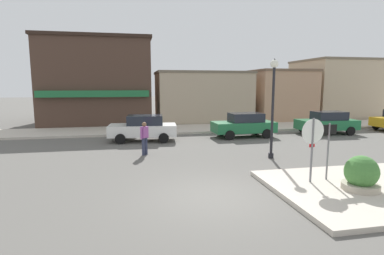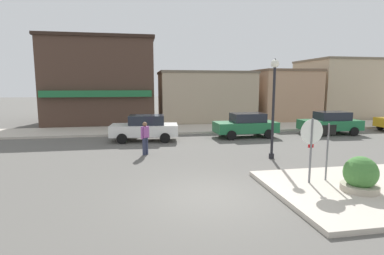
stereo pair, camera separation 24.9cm
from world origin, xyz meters
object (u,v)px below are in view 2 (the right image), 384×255
object	(u,v)px
one_way_sign	(328,146)
lamp_post	(274,94)
stop_sign	(311,142)
pedestrian_crossing_near	(145,137)
parked_car_nearest	(145,128)
parked_car_second	(246,125)
parked_car_third	(330,123)
planter	(360,178)

from	to	relation	value
one_way_sign	lamp_post	size ratio (longest dim) A/B	0.46
stop_sign	pedestrian_crossing_near	xyz separation A→B (m)	(-5.26, 5.67, -0.65)
parked_car_nearest	parked_car_second	xyz separation A→B (m)	(6.48, 0.15, 0.00)
one_way_sign	parked_car_third	distance (m)	11.52
parked_car_second	parked_car_third	size ratio (longest dim) A/B	1.00
one_way_sign	parked_car_second	world-z (taller)	one_way_sign
stop_sign	parked_car_nearest	world-z (taller)	stop_sign
parked_car_third	one_way_sign	bearing A→B (deg)	-125.34
parked_car_nearest	lamp_post	bearing A→B (deg)	-44.14
stop_sign	lamp_post	xyz separation A→B (m)	(0.48, 3.89, 1.44)
stop_sign	parked_car_nearest	xyz separation A→B (m)	(-5.18, 9.38, -0.71)
stop_sign	one_way_sign	xyz separation A→B (m)	(0.71, 0.15, -0.19)
stop_sign	lamp_post	distance (m)	4.18
parked_car_third	pedestrian_crossing_near	distance (m)	13.19
lamp_post	pedestrian_crossing_near	bearing A→B (deg)	162.72
one_way_sign	planter	size ratio (longest dim) A/B	1.71
planter	one_way_sign	bearing A→B (deg)	108.75
parked_car_nearest	planter	bearing A→B (deg)	-58.83
planter	pedestrian_crossing_near	distance (m)	9.20
pedestrian_crossing_near	lamp_post	bearing A→B (deg)	-17.28
stop_sign	parked_car_third	distance (m)	12.06
planter	pedestrian_crossing_near	bearing A→B (deg)	133.62
one_way_sign	stop_sign	bearing A→B (deg)	-168.18
stop_sign	one_way_sign	size ratio (longest dim) A/B	1.10
one_way_sign	planter	distance (m)	1.42
stop_sign	lamp_post	world-z (taller)	lamp_post
one_way_sign	parked_car_third	xyz separation A→B (m)	(6.66, 9.39, -0.52)
pedestrian_crossing_near	parked_car_second	bearing A→B (deg)	30.44
planter	stop_sign	bearing A→B (deg)	137.87
pedestrian_crossing_near	stop_sign	bearing A→B (deg)	-47.19
parked_car_nearest	parked_car_second	size ratio (longest dim) A/B	1.02
planter	lamp_post	world-z (taller)	lamp_post
stop_sign	planter	world-z (taller)	stop_sign
one_way_sign	parked_car_second	bearing A→B (deg)	86.34
stop_sign	parked_car_second	size ratio (longest dim) A/B	0.57
planter	parked_car_third	distance (m)	12.25
planter	parked_car_second	xyz separation A→B (m)	(0.21, 10.51, 0.25)
lamp_post	parked_car_second	xyz separation A→B (m)	(0.83, 5.64, -2.15)
lamp_post	parked_car_nearest	bearing A→B (deg)	135.86
lamp_post	pedestrian_crossing_near	distance (m)	6.36
parked_car_second	one_way_sign	bearing A→B (deg)	-93.66
parked_car_nearest	one_way_sign	bearing A→B (deg)	-57.49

